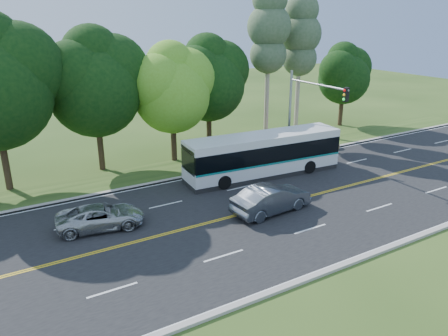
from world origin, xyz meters
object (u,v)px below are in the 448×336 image
traffic_signal (306,104)px  sedan (271,199)px  suv (101,217)px  transit_bus (263,155)px

traffic_signal → sedan: 10.36m
sedan → suv: (-9.24, 3.09, -0.17)m
suv → transit_bus: bearing=-68.9°
suv → traffic_signal: bearing=-69.3°
traffic_signal → transit_bus: bearing=-171.1°
sedan → suv: size_ratio=1.07×
traffic_signal → suv: (-16.76, -2.93, -4.00)m
transit_bus → suv: 12.66m
traffic_signal → suv: size_ratio=1.50×
sedan → suv: 9.74m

